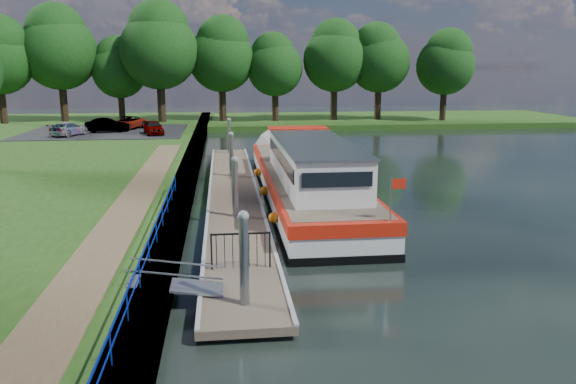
{
  "coord_description": "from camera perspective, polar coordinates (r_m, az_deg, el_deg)",
  "views": [
    {
      "loc": [
        -0.46,
        -14.37,
        6.51
      ],
      "look_at": [
        2.19,
        8.42,
        1.4
      ],
      "focal_mm": 35.0,
      "sensor_mm": 36.0,
      "label": 1
    }
  ],
  "objects": [
    {
      "name": "car_b",
      "position": [
        52.96,
        -17.89,
        6.48
      ],
      "size": [
        3.95,
        1.88,
        1.25
      ],
      "primitive_type": "imported",
      "rotation": [
        0.0,
        0.0,
        1.72
      ],
      "color": "#999999",
      "rests_on": "carpark"
    },
    {
      "name": "pontoon",
      "position": [
        28.09,
        -5.54,
        -0.52
      ],
      "size": [
        2.5,
        30.0,
        0.56
      ],
      "color": "brown",
      "rests_on": "ground"
    },
    {
      "name": "far_bank",
      "position": [
        67.81,
        4.0,
        7.28
      ],
      "size": [
        60.0,
        18.0,
        0.6
      ],
      "primitive_type": "cube",
      "color": "#214513",
      "rests_on": "ground"
    },
    {
      "name": "bank_edge",
      "position": [
        30.07,
        -10.49,
        0.6
      ],
      "size": [
        1.1,
        90.0,
        0.78
      ],
      "primitive_type": "cube",
      "color": "#473D2D",
      "rests_on": "ground"
    },
    {
      "name": "blue_fence",
      "position": [
        18.27,
        -13.59,
        -4.34
      ],
      "size": [
        0.04,
        18.04,
        0.72
      ],
      "color": "#0C2DBF",
      "rests_on": "riverbank"
    },
    {
      "name": "barge",
      "position": [
        28.75,
        1.58,
        1.68
      ],
      "size": [
        4.36,
        21.15,
        4.78
      ],
      "color": "black",
      "rests_on": "ground"
    },
    {
      "name": "car_c",
      "position": [
        51.32,
        -21.37,
        5.99
      ],
      "size": [
        2.93,
        4.23,
        1.14
      ],
      "primitive_type": "imported",
      "rotation": [
        0.0,
        0.0,
        2.76
      ],
      "color": "#999999",
      "rests_on": "carpark"
    },
    {
      "name": "gangway",
      "position": [
        16.05,
        -11.28,
        -9.21
      ],
      "size": [
        2.58,
        1.0,
        0.92
      ],
      "color": "#A5A8AD",
      "rests_on": "ground"
    },
    {
      "name": "car_d",
      "position": [
        54.81,
        -16.12,
        6.76
      ],
      "size": [
        3.5,
        4.73,
        1.19
      ],
      "primitive_type": "imported",
      "rotation": [
        0.0,
        0.0,
        -0.4
      ],
      "color": "#999999",
      "rests_on": "carpark"
    },
    {
      "name": "ground",
      "position": [
        15.78,
        -4.47,
        -11.85
      ],
      "size": [
        160.0,
        160.0,
        0.0
      ],
      "primitive_type": "plane",
      "color": "black",
      "rests_on": "ground"
    },
    {
      "name": "horizon_trees",
      "position": [
        63.07,
        -7.92,
        13.75
      ],
      "size": [
        54.38,
        10.03,
        12.87
      ],
      "color": "#332316",
      "rests_on": "ground"
    },
    {
      "name": "footpath",
      "position": [
        23.42,
        -16.13,
        -2.06
      ],
      "size": [
        1.6,
        40.0,
        0.05
      ],
      "primitive_type": "cube",
      "color": "brown",
      "rests_on": "riverbank"
    },
    {
      "name": "carpark",
      "position": [
        53.72,
        -18.02,
        5.85
      ],
      "size": [
        14.0,
        12.0,
        0.06
      ],
      "primitive_type": "cube",
      "color": "black",
      "rests_on": "riverbank"
    },
    {
      "name": "mooring_piles",
      "position": [
        27.87,
        -5.58,
        1.68
      ],
      "size": [
        0.3,
        27.3,
        3.55
      ],
      "color": "gray",
      "rests_on": "ground"
    },
    {
      "name": "car_a",
      "position": [
        50.13,
        -13.51,
        6.41
      ],
      "size": [
        2.29,
        3.81,
        1.21
      ],
      "primitive_type": "imported",
      "rotation": [
        0.0,
        0.0,
        0.26
      ],
      "color": "#999999",
      "rests_on": "carpark"
    },
    {
      "name": "gate_panel",
      "position": [
        17.42,
        -4.82,
        -5.42
      ],
      "size": [
        1.85,
        0.05,
        1.15
      ],
      "color": "black",
      "rests_on": "ground"
    }
  ]
}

